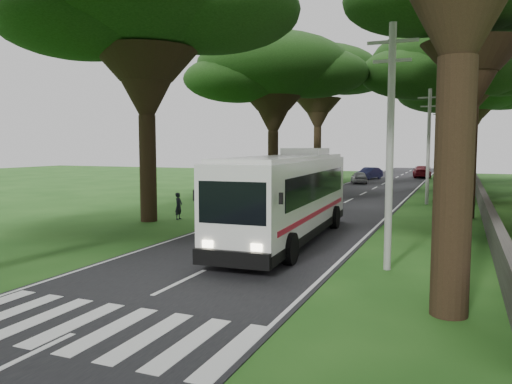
# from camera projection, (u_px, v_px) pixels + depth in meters

# --- Properties ---
(ground) EXTENTS (140.00, 140.00, 0.00)m
(ground) POSITION_uv_depth(u_px,v_px,m) (141.00, 302.00, 13.11)
(ground) COLOR #1B4714
(ground) RESTS_ON ground
(road) EXTENTS (8.00, 120.00, 0.04)m
(road) POSITION_uv_depth(u_px,v_px,m) (346.00, 202.00, 36.12)
(road) COLOR black
(road) RESTS_ON ground
(crosswalk) EXTENTS (8.00, 3.00, 0.01)m
(crosswalk) POSITION_uv_depth(u_px,v_px,m) (89.00, 327.00, 11.27)
(crosswalk) COLOR silver
(crosswalk) RESTS_ON ground
(property_wall) EXTENTS (0.35, 50.00, 1.20)m
(property_wall) POSITION_uv_depth(u_px,v_px,m) (483.00, 201.00, 31.73)
(property_wall) COLOR #383533
(property_wall) RESTS_ON ground
(pole_near) EXTENTS (1.60, 0.24, 8.00)m
(pole_near) POSITION_uv_depth(u_px,v_px,m) (390.00, 143.00, 16.16)
(pole_near) COLOR gray
(pole_near) RESTS_ON ground
(pole_mid) EXTENTS (1.60, 0.24, 8.00)m
(pole_mid) POSITION_uv_depth(u_px,v_px,m) (428.00, 144.00, 34.57)
(pole_mid) COLOR gray
(pole_mid) RESTS_ON ground
(pole_far) EXTENTS (1.60, 0.24, 8.00)m
(pole_far) POSITION_uv_depth(u_px,v_px,m) (440.00, 145.00, 52.98)
(pole_far) COLOR gray
(pole_far) RESTS_ON ground
(tree_l_mida) EXTENTS (13.19, 13.19, 14.49)m
(tree_l_mida) POSITION_uv_depth(u_px,v_px,m) (145.00, 4.00, 26.12)
(tree_l_mida) COLOR black
(tree_l_mida) RESTS_ON ground
(tree_l_midb) EXTENTS (13.09, 13.09, 13.62)m
(tree_l_midb) POSITION_uv_depth(u_px,v_px,m) (273.00, 68.00, 42.58)
(tree_l_midb) COLOR black
(tree_l_midb) RESTS_ON ground
(tree_l_far) EXTENTS (14.27, 14.27, 16.05)m
(tree_l_far) POSITION_uv_depth(u_px,v_px,m) (318.00, 72.00, 59.33)
(tree_l_far) COLOR black
(tree_l_far) RESTS_ON ground
(tree_r_midb) EXTENTS (16.01, 16.01, 15.04)m
(tree_r_midb) POSITION_uv_depth(u_px,v_px,m) (463.00, 61.00, 44.17)
(tree_r_midb) COLOR black
(tree_r_midb) RESTS_ON ground
(tree_r_far) EXTENTS (15.53, 15.53, 14.76)m
(tree_r_far) POSITION_uv_depth(u_px,v_px,m) (472.00, 85.00, 60.38)
(tree_r_far) COLOR black
(tree_r_far) RESTS_ON ground
(coach_bus) EXTENTS (3.35, 12.54, 3.67)m
(coach_bus) POSITION_uv_depth(u_px,v_px,m) (288.00, 195.00, 21.36)
(coach_bus) COLOR silver
(coach_bus) RESTS_ON ground
(distant_car_a) EXTENTS (2.57, 4.11, 1.31)m
(distant_car_a) POSITION_uv_depth(u_px,v_px,m) (359.00, 177.00, 53.98)
(distant_car_a) COLOR #98989C
(distant_car_a) RESTS_ON road
(distant_car_b) EXTENTS (2.85, 4.57, 1.42)m
(distant_car_b) POSITION_uv_depth(u_px,v_px,m) (369.00, 173.00, 60.91)
(distant_car_b) COLOR navy
(distant_car_b) RESTS_ON road
(distant_car_c) EXTENTS (2.71, 5.44, 1.52)m
(distant_car_c) POSITION_uv_depth(u_px,v_px,m) (422.00, 172.00, 63.80)
(distant_car_c) COLOR maroon
(distant_car_c) RESTS_ON road
(pedestrian) EXTENTS (0.38, 0.56, 1.50)m
(pedestrian) POSITION_uv_depth(u_px,v_px,m) (179.00, 206.00, 27.74)
(pedestrian) COLOR black
(pedestrian) RESTS_ON ground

